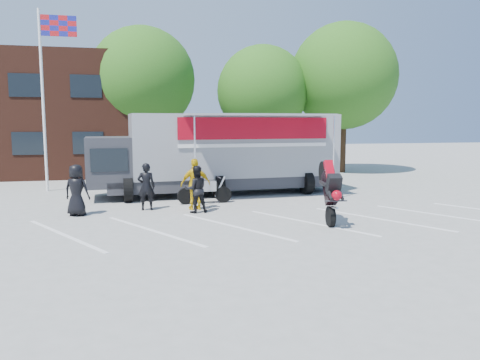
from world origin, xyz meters
name	(u,v)px	position (x,y,z in m)	size (l,w,h in m)	color
ground	(235,235)	(0.00, 0.00, 0.00)	(100.00, 100.00, 0.00)	#9D9E98
parking_bay_lines	(227,227)	(0.00, 1.00, 0.01)	(18.00, 5.00, 0.01)	white
office_building	(5,115)	(-10.00, 18.00, 3.50)	(18.00, 8.00, 7.00)	#492317
flagpole	(48,78)	(-6.24, 10.00, 5.05)	(1.61, 0.12, 8.00)	white
tree_left	(143,80)	(-2.00, 16.00, 5.57)	(6.12, 6.12, 8.64)	#382314
tree_mid	(262,91)	(5.00, 15.00, 4.94)	(5.44, 5.44, 7.68)	#382314
tree_right	(344,76)	(10.00, 14.50, 5.88)	(6.46, 6.46, 9.12)	#382314
transporter_truck	(224,194)	(1.15, 7.41, 0.00)	(10.82, 5.21, 3.44)	gray
parked_motorcycle	(205,203)	(-0.05, 5.17, 0.00)	(0.71, 2.13, 1.12)	#A6A6AA
stunt_bike_rider	(324,222)	(3.10, 1.02, 0.00)	(0.85, 1.80, 2.12)	black
spectator_leather_a	(77,190)	(-4.55, 3.78, 0.86)	(0.84, 0.55, 1.72)	black
spectator_leather_b	(146,187)	(-2.26, 4.28, 0.84)	(0.61, 0.40, 1.68)	black
spectator_leather_c	(196,189)	(-0.61, 3.42, 0.81)	(0.79, 0.61, 1.62)	black
spectator_hivis	(195,184)	(-0.55, 3.97, 0.91)	(1.07, 0.45, 1.82)	#DCAE0B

